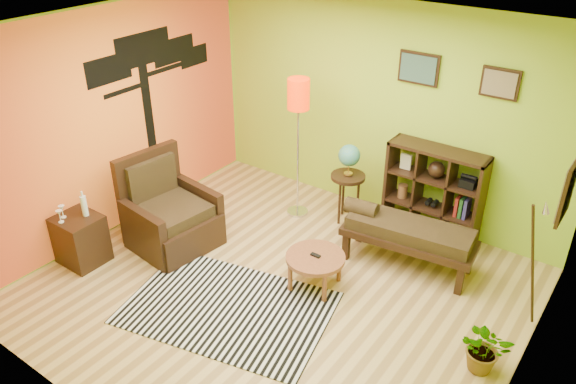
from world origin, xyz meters
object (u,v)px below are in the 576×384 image
Objects in this scene: bench at (405,232)px; cube_shelf at (434,194)px; globe_table at (349,164)px; potted_plant at (484,353)px; floor_lamp at (298,107)px; side_cabinet at (81,239)px; coffee_table at (315,260)px; armchair at (169,218)px.

cube_shelf is at bearing 89.96° from bench.
globe_table is 0.91× the size of cube_shelf.
globe_table reaches higher than bench.
bench is at bearing 141.15° from potted_plant.
globe_table is at bearing 20.63° from floor_lamp.
coffee_table is at bearing 25.77° from side_cabinet.
potted_plant is at bearing -32.99° from globe_table.
cube_shelf is at bearing 43.23° from side_cabinet.
coffee_table is at bearing -72.99° from globe_table.
floor_lamp is (1.44, 2.39, 1.22)m from side_cabinet.
coffee_table is at bearing -48.14° from floor_lamp.
floor_lamp is 1.99m from cube_shelf.
floor_lamp is 1.74× the size of globe_table.
armchair is at bearing -153.99° from bench.
side_cabinet is 0.84× the size of globe_table.
side_cabinet is at bearing -121.09° from floor_lamp.
armchair is 3.28m from cube_shelf.
floor_lamp reaches higher than bench.
side_cabinet is at bearing -166.23° from potted_plant.
coffee_table is at bearing 176.45° from potted_plant.
side_cabinet is 0.76× the size of cube_shelf.
floor_lamp is at bearing 59.12° from armchair.
floor_lamp reaches higher than globe_table.
cube_shelf is (3.11, 2.93, 0.29)m from side_cabinet.
floor_lamp is at bearing -159.37° from globe_table.
bench is at bearing -24.36° from globe_table.
cube_shelf is (1.05, 0.31, -0.22)m from globe_table.
floor_lamp is 0.97m from globe_table.
armchair reaches higher than coffee_table.
armchair is 2.86m from bench.
floor_lamp is 3.75× the size of potted_plant.
coffee_table is at bearing -109.72° from cube_shelf.
cube_shelf is at bearing 16.22° from globe_table.
bench reaches higher than potted_plant.
armchair is at bearing -131.29° from globe_table.
floor_lamp is 1.57× the size of cube_shelf.
armchair is 1.25× the size of side_cabinet.
side_cabinet is at bearing -145.42° from bench.
potted_plant is (3.88, 0.19, -0.15)m from armchair.
cube_shelf is at bearing 17.89° from floor_lamp.
globe_table is 2.16× the size of potted_plant.
armchair is at bearing -177.17° from potted_plant.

